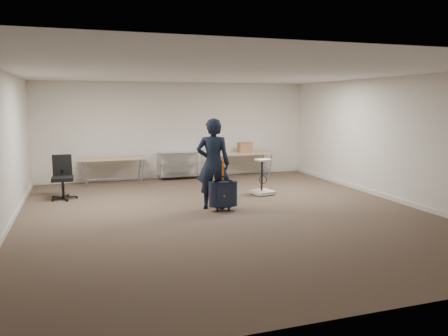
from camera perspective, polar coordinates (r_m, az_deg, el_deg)
name	(u,v)px	position (r m, az deg, el deg)	size (l,w,h in m)	color
ground	(225,213)	(8.90, 0.11, -5.93)	(9.00, 9.00, 0.00)	#48362B
room_shell	(206,197)	(10.17, -2.35, -3.79)	(8.00, 9.00, 9.00)	silver
folding_table_left	(113,160)	(12.25, -14.31, 1.06)	(1.80, 0.75, 0.73)	tan
folding_table_right	(243,154)	(13.06, 2.56, 1.79)	(1.80, 0.75, 0.73)	tan
wire_shelf	(179,164)	(12.79, -5.83, 0.53)	(1.22, 0.47, 0.80)	silver
person	(213,164)	(9.10, -1.43, 0.54)	(0.70, 0.46, 1.91)	black
suitcase	(223,194)	(9.01, -0.13, -3.41)	(0.40, 0.25, 1.05)	black
office_chair	(63,186)	(10.79, -20.29, -2.20)	(0.62, 0.62, 1.02)	black
equipment_cart	(263,185)	(10.66, 5.10, -2.25)	(0.56, 0.56, 0.87)	beige
cardboard_box	(245,147)	(13.14, 2.75, 2.71)	(0.40, 0.30, 0.30)	brown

